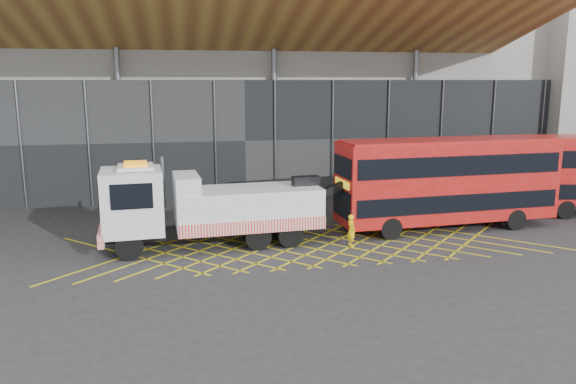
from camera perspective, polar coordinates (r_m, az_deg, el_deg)
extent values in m
plane|color=#272729|center=(27.28, -5.62, -5.80)|extent=(120.00, 120.00, 0.00)
cube|color=gold|center=(27.28, -15.76, -6.16)|extent=(7.16, 7.16, 0.01)
cube|color=gold|center=(27.28, -15.76, -6.16)|extent=(7.16, 7.16, 0.01)
cube|color=gold|center=(27.19, -12.39, -6.06)|extent=(7.16, 7.16, 0.01)
cube|color=gold|center=(27.19, -12.39, -6.06)|extent=(7.16, 7.16, 0.01)
cube|color=gold|center=(27.18, -9.00, -5.93)|extent=(7.16, 7.16, 0.01)
cube|color=gold|center=(27.18, -9.00, -5.93)|extent=(7.16, 7.16, 0.01)
cube|color=gold|center=(27.28, -5.62, -5.79)|extent=(7.16, 7.16, 0.01)
cube|color=gold|center=(27.28, -5.62, -5.79)|extent=(7.16, 7.16, 0.01)
cube|color=gold|center=(27.46, -2.28, -5.62)|extent=(7.16, 7.16, 0.01)
cube|color=gold|center=(27.46, -2.28, -5.62)|extent=(7.16, 7.16, 0.01)
cube|color=gold|center=(27.73, 1.00, -5.44)|extent=(7.16, 7.16, 0.01)
cube|color=gold|center=(27.73, 1.00, -5.44)|extent=(7.16, 7.16, 0.01)
cube|color=gold|center=(28.10, 4.21, -5.25)|extent=(7.16, 7.16, 0.01)
cube|color=gold|center=(28.10, 4.21, -5.25)|extent=(7.16, 7.16, 0.01)
cube|color=gold|center=(28.55, 7.32, -5.04)|extent=(7.16, 7.16, 0.01)
cube|color=gold|center=(28.55, 7.32, -5.04)|extent=(7.16, 7.16, 0.01)
cube|color=gold|center=(29.08, 10.33, -4.83)|extent=(7.16, 7.16, 0.01)
cube|color=gold|center=(29.08, 10.33, -4.83)|extent=(7.16, 7.16, 0.01)
cube|color=gold|center=(29.68, 13.22, -4.62)|extent=(7.16, 7.16, 0.01)
cube|color=gold|center=(29.68, 13.22, -4.62)|extent=(7.16, 7.16, 0.01)
cube|color=gold|center=(30.36, 15.98, -4.40)|extent=(7.16, 7.16, 0.01)
cube|color=gold|center=(30.36, 15.98, -4.40)|extent=(7.16, 7.16, 0.01)
cube|color=gold|center=(31.11, 18.62, -4.18)|extent=(7.16, 7.16, 0.01)
cube|color=gold|center=(31.11, 18.62, -4.18)|extent=(7.16, 7.16, 0.01)
cube|color=gray|center=(45.19, -5.63, 12.54)|extent=(55.00, 14.00, 18.00)
cube|color=black|center=(38.13, -4.43, 5.27)|extent=(55.00, 0.80, 8.00)
cube|color=brown|center=(34.23, -7.35, 17.10)|extent=(40.00, 11.93, 4.07)
cylinder|color=#595B60|center=(37.77, -16.63, 6.30)|extent=(0.36, 0.36, 10.00)
cylinder|color=#595B60|center=(38.12, -1.41, 6.81)|extent=(0.36, 0.36, 10.00)
cylinder|color=#595B60|center=(40.99, 12.61, 6.86)|extent=(0.36, 0.36, 10.00)
cube|color=black|center=(27.73, -7.29, -3.83)|extent=(10.91, 1.92, 0.40)
cube|color=white|center=(27.12, -15.53, -0.90)|extent=(2.94, 3.04, 2.97)
cube|color=black|center=(27.07, -18.54, 0.01)|extent=(0.24, 2.51, 1.26)
cube|color=red|center=(27.52, -18.35, -4.08)|extent=(0.50, 2.98, 0.63)
cube|color=orange|center=(26.81, -15.24, 2.77)|extent=(1.12, 1.44, 0.14)
cube|color=white|center=(27.72, -4.07, -1.46)|extent=(7.27, 3.36, 1.83)
cube|color=red|center=(26.49, -3.44, -3.58)|extent=(7.07, 0.58, 0.63)
cube|color=white|center=(27.06, -10.30, 0.91)|extent=(1.34, 2.82, 0.80)
cube|color=black|center=(28.20, 1.83, 1.04)|extent=(1.41, 0.67, 0.57)
cube|color=black|center=(28.66, 4.01, 0.02)|extent=(2.52, 0.58, 1.24)
cylinder|color=black|center=(26.40, -15.83, -5.34)|extent=(1.28, 0.49, 1.26)
cylinder|color=black|center=(28.71, -15.79, -4.00)|extent=(1.28, 0.49, 1.26)
cylinder|color=black|center=(27.30, 0.23, -4.35)|extent=(1.28, 0.49, 1.26)
cylinder|color=black|center=(29.54, -1.00, -3.14)|extent=(1.28, 0.49, 1.26)
cylinder|color=#595B60|center=(28.14, -12.58, 0.98)|extent=(0.16, 0.16, 2.51)
cube|color=#9E0F0C|center=(31.50, 15.91, 1.18)|extent=(12.20, 3.57, 4.25)
cube|color=black|center=(31.68, 15.81, -0.59)|extent=(11.73, 3.60, 0.93)
cube|color=black|center=(31.35, 16.01, 2.94)|extent=(11.73, 3.60, 1.04)
cube|color=black|center=(29.10, 5.50, -1.13)|extent=(0.22, 2.46, 1.42)
cube|color=black|center=(28.75, 5.57, 2.60)|extent=(0.22, 2.46, 1.04)
cube|color=yellow|center=(28.90, 5.52, 0.88)|extent=(0.19, 1.95, 0.38)
cube|color=#9E0F0C|center=(31.21, 16.13, 5.08)|extent=(11.95, 3.33, 0.13)
cylinder|color=black|center=(29.10, 10.40, -3.67)|extent=(1.16, 0.40, 1.14)
cylinder|color=black|center=(31.30, 8.48, -2.54)|extent=(1.16, 0.40, 1.14)
cylinder|color=black|center=(32.84, 22.10, -2.61)|extent=(1.16, 0.40, 1.14)
cylinder|color=black|center=(34.80, 19.66, -1.68)|extent=(1.16, 0.40, 1.14)
cube|color=black|center=(36.54, 22.70, 0.48)|extent=(0.46, 2.34, 1.37)
cube|color=black|center=(36.26, 22.92, 3.34)|extent=(0.46, 2.34, 1.00)
cube|color=yellow|center=(36.37, 22.81, 2.03)|extent=(0.38, 1.86, 0.37)
cylinder|color=black|center=(36.62, 26.35, -1.62)|extent=(1.13, 0.50, 1.09)
cylinder|color=black|center=(38.70, 24.75, -0.84)|extent=(1.13, 0.50, 1.09)
imported|color=yellow|center=(27.60, 6.45, -3.89)|extent=(0.48, 0.64, 1.59)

